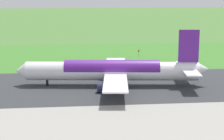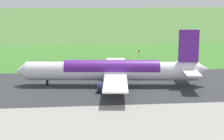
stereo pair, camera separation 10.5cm
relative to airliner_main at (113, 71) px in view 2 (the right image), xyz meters
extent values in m
plane|color=#477233|center=(-9.49, -0.04, -4.35)|extent=(800.00, 800.00, 0.00)
cube|color=#2D3033|center=(-9.49, -0.04, -4.32)|extent=(600.00, 38.10, 0.06)
cube|color=#3C782B|center=(-9.49, -41.03, -4.33)|extent=(600.00, 80.00, 0.04)
cylinder|color=white|center=(0.38, -0.04, -0.15)|extent=(48.28, 10.64, 5.20)
cone|color=white|center=(25.71, -2.95, -0.15)|extent=(3.54, 5.25, 4.94)
cone|color=white|center=(-24.66, 2.83, 0.45)|extent=(3.98, 4.79, 4.42)
cube|color=#591E8C|center=(-20.61, 2.37, 6.95)|extent=(5.62, 1.14, 9.00)
cube|color=white|center=(-19.98, 7.83, 0.65)|extent=(5.00, 9.40, 0.36)
cube|color=white|center=(-21.23, -3.10, 0.65)|extent=(5.00, 9.40, 0.36)
cube|color=white|center=(0.64, 11.00, -0.55)|extent=(8.47, 22.54, 0.35)
cube|color=white|center=(-1.87, -10.86, -0.55)|extent=(8.47, 22.54, 0.35)
cylinder|color=#23284C|center=(2.72, 7.24, -3.03)|extent=(4.79, 3.30, 2.80)
cylinder|color=#23284C|center=(1.01, -7.67, -3.03)|extent=(4.79, 3.30, 2.80)
cylinder|color=black|center=(18.50, -2.12, -2.64)|extent=(0.70, 0.70, 3.42)
cylinder|color=black|center=(-2.15, 4.27, -2.64)|extent=(0.70, 0.70, 3.42)
cylinder|color=black|center=(-3.06, -3.67, -2.64)|extent=(0.70, 0.70, 3.42)
cylinder|color=#591E8C|center=(0.38, -0.04, 0.37)|extent=(26.82, 8.20, 5.23)
cylinder|color=slate|center=(-14.98, -45.53, -3.35)|extent=(0.10, 0.10, 2.00)
cube|color=red|center=(-14.98, -45.55, -2.05)|extent=(0.60, 0.04, 0.60)
cone|color=orange|center=(-10.61, -44.34, -4.08)|extent=(0.40, 0.40, 0.55)
camera|label=1|loc=(11.72, 109.07, 23.28)|focal=64.50mm
camera|label=2|loc=(11.62, 109.08, 23.28)|focal=64.50mm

